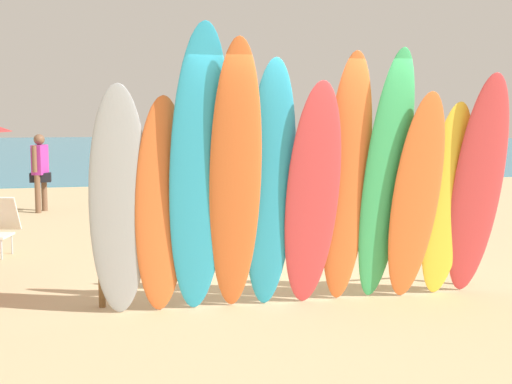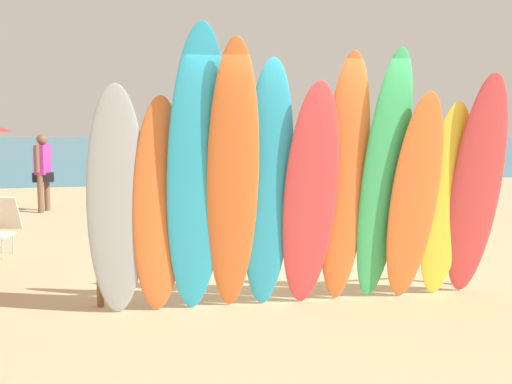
{
  "view_description": "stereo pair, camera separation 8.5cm",
  "coord_description": "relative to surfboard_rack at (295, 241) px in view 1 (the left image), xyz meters",
  "views": [
    {
      "loc": [
        -2.05,
        -7.05,
        1.97
      ],
      "look_at": [
        0.0,
        1.88,
        0.93
      ],
      "focal_mm": 48.28,
      "sensor_mm": 36.0,
      "label": 1
    },
    {
      "loc": [
        -1.97,
        -7.07,
        1.97
      ],
      "look_at": [
        0.0,
        1.88,
        0.93
      ],
      "focal_mm": 48.28,
      "sensor_mm": 36.0,
      "label": 2
    }
  ],
  "objects": [
    {
      "name": "surfboard_red_10",
      "position": [
        1.85,
        -0.53,
        0.59
      ],
      "size": [
        0.59,
        0.74,
        2.39
      ],
      "primitive_type": "ellipsoid",
      "rotation": [
        0.26,
        0.0,
        -0.06
      ],
      "color": "#D13D42",
      "rests_on": "ground"
    },
    {
      "name": "surfboard_grey_0",
      "position": [
        -1.87,
        -0.46,
        0.53
      ],
      "size": [
        0.57,
        0.5,
        2.26
      ],
      "primitive_type": "ellipsoid",
      "rotation": [
        0.19,
        0.0,
        0.02
      ],
      "color": "#999EA3",
      "rests_on": "ground"
    },
    {
      "name": "surfboard_teal_2",
      "position": [
        -1.12,
        -0.58,
        0.8
      ],
      "size": [
        0.62,
        0.75,
        2.8
      ],
      "primitive_type": "ellipsoid",
      "rotation": [
        0.23,
        0.0,
        0.06
      ],
      "color": "#289EC6",
      "rests_on": "ground"
    },
    {
      "name": "surfboard_rack",
      "position": [
        0.0,
        0.0,
        0.0
      ],
      "size": [
        4.22,
        0.07,
        0.74
      ],
      "color": "brown",
      "rests_on": "ground"
    },
    {
      "name": "surfboard_orange_6",
      "position": [
        0.4,
        -0.49,
        0.69
      ],
      "size": [
        0.5,
        0.61,
        2.59
      ],
      "primitive_type": "ellipsoid",
      "rotation": [
        0.2,
        0.0,
        -0.02
      ],
      "color": "orange",
      "rests_on": "ground"
    },
    {
      "name": "surfboard_orange_3",
      "position": [
        -0.78,
        -0.61,
        0.73
      ],
      "size": [
        0.56,
        0.86,
        2.67
      ],
      "primitive_type": "ellipsoid",
      "rotation": [
        0.27,
        0.0,
        -0.08
      ],
      "color": "orange",
      "rests_on": "ground"
    },
    {
      "name": "ocean_water",
      "position": [
        0.0,
        32.04,
        -0.59
      ],
      "size": [
        60.0,
        40.0,
        0.02
      ],
      "primitive_type": "cube",
      "color": "teal",
      "rests_on": "ground"
    },
    {
      "name": "surfboard_teal_4",
      "position": [
        -0.41,
        -0.52,
        0.65
      ],
      "size": [
        0.52,
        0.61,
        2.51
      ],
      "primitive_type": "ellipsoid",
      "rotation": [
        0.21,
        0.0,
        -0.02
      ],
      "color": "#289EC6",
      "rests_on": "ground"
    },
    {
      "name": "surfboard_orange_8",
      "position": [
        1.13,
        -0.56,
        0.5
      ],
      "size": [
        0.58,
        0.64,
        2.2
      ],
      "primitive_type": "ellipsoid",
      "rotation": [
        0.25,
        0.0,
        0.06
      ],
      "color": "orange",
      "rests_on": "ground"
    },
    {
      "name": "surfboard_orange_1",
      "position": [
        -1.47,
        -0.45,
        0.47
      ],
      "size": [
        0.55,
        0.52,
        2.15
      ],
      "primitive_type": "ellipsoid",
      "rotation": [
        0.18,
        0.0,
        0.09
      ],
      "color": "orange",
      "rests_on": "ground"
    },
    {
      "name": "ground",
      "position": [
        0.0,
        14.0,
        -0.6
      ],
      "size": [
        60.0,
        60.0,
        0.0
      ],
      "primitive_type": "plane",
      "color": "tan"
    },
    {
      "name": "surfboard_yellow_9",
      "position": [
        1.55,
        -0.45,
        0.45
      ],
      "size": [
        0.55,
        0.5,
        2.1
      ],
      "primitive_type": "ellipsoid",
      "rotation": [
        0.2,
        0.0,
        0.06
      ],
      "color": "yellow",
      "rests_on": "ground"
    },
    {
      "name": "surfboard_red_5",
      "position": [
        0.02,
        -0.56,
        0.55
      ],
      "size": [
        0.56,
        0.65,
        2.29
      ],
      "primitive_type": "ellipsoid",
      "rotation": [
        0.25,
        0.0,
        0.01
      ],
      "color": "#D13D42",
      "rests_on": "ground"
    },
    {
      "name": "beachgoer_strolling",
      "position": [
        -3.2,
        7.31,
        0.3
      ],
      "size": [
        0.41,
        0.57,
        1.56
      ],
      "rotation": [
        0.0,
        0.0,
        4.38
      ],
      "color": "brown",
      "rests_on": "ground"
    },
    {
      "name": "beachgoer_midbeach",
      "position": [
        2.74,
        3.26,
        0.37
      ],
      "size": [
        0.49,
        0.48,
        1.69
      ],
      "rotation": [
        0.0,
        0.0,
        3.91
      ],
      "color": "#9E704C",
      "rests_on": "ground"
    },
    {
      "name": "surfboard_green_7",
      "position": [
        0.8,
        -0.54,
        0.71
      ],
      "size": [
        0.55,
        0.77,
        2.62
      ],
      "primitive_type": "ellipsoid",
      "rotation": [
        0.24,
        0.0,
        0.09
      ],
      "color": "#38B266",
      "rests_on": "ground"
    }
  ]
}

